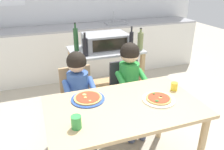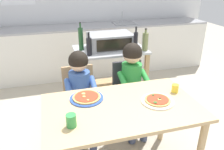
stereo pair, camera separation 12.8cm
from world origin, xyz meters
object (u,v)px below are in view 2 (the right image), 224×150
Objects in this scene: pizza_plate_blue_rimmed at (87,98)px; drinking_cup_yellow at (175,88)px; bottle_brown_beer at (81,39)px; dining_chair_left at (80,97)px; drinking_cup_green at (71,121)px; dining_chair_right at (129,91)px; kitchen_island_cart at (110,69)px; bottle_dark_olive_oil at (145,41)px; bottle_tall_green_wine at (89,46)px; child_in_blue_striped_shirt at (81,87)px; bottle_slim_sauce at (136,42)px; dining_table at (122,117)px; child_in_green_shirt at (133,78)px; toaster_oven at (110,41)px; pizza_plate_white at (158,101)px.

drinking_cup_yellow reaches higher than pizza_plate_blue_rimmed.
bottle_brown_beer is 0.44× the size of dining_chair_left.
drinking_cup_green is 1.28× the size of drinking_cup_yellow.
drinking_cup_green reaches higher than dining_chair_right.
bottle_brown_beer is at bearing 121.09° from drinking_cup_yellow.
bottle_dark_olive_oil is (0.40, -0.19, 0.40)m from kitchen_island_cart.
bottle_brown_beer is 0.24m from bottle_tall_green_wine.
child_in_blue_striped_shirt is (-0.18, -0.44, -0.29)m from bottle_tall_green_wine.
bottle_slim_sauce reaches higher than pizza_plate_blue_rimmed.
dining_table is 0.64m from child_in_green_shirt.
toaster_oven is 1.57× the size of bottle_brown_beer.
dining_table is at bearing 175.43° from pizza_plate_white.
toaster_oven is 0.68× the size of dining_chair_right.
dining_chair_left is at bearing 167.16° from child_in_green_shirt.
bottle_brown_beer reaches higher than bottle_tall_green_wine.
dining_table is at bearing 20.77° from drinking_cup_green.
bottle_brown_beer reaches higher than child_in_green_shirt.
bottle_dark_olive_oil reaches higher than pizza_plate_white.
kitchen_island_cart is at bearing 106.40° from drinking_cup_yellow.
bottle_brown_beer reaches higher than bottle_slim_sauce.
child_in_blue_striped_shirt is (-0.50, -0.64, -0.28)m from toaster_oven.
child_in_blue_striped_shirt is 0.38m from pizza_plate_blue_rimmed.
bottle_dark_olive_oil is at bearing 42.03° from pizza_plate_blue_rimmed.
bottle_tall_green_wine is 0.94× the size of pizza_plate_blue_rimmed.
drinking_cup_green is (-0.75, -0.72, 0.08)m from child_in_green_shirt.
child_in_green_shirt is at bearing -83.30° from toaster_oven.
bottle_dark_olive_oil reaches higher than dining_table.
dining_table is at bearing -36.21° from pizza_plate_blue_rimmed.
bottle_dark_olive_oil reaches higher than drinking_cup_yellow.
toaster_oven is at bearing 33.02° from bottle_tall_green_wine.
drinking_cup_yellow is at bearing -58.91° from bottle_brown_beer.
bottle_slim_sauce is 1.15× the size of bottle_tall_green_wine.
child_in_blue_striped_shirt reaches higher than dining_table.
bottle_slim_sauce is at bearing -46.91° from toaster_oven.
bottle_tall_green_wine reaches higher than pizza_plate_white.
dining_chair_right is 0.61m from child_in_blue_striped_shirt.
dining_table is at bearing -119.41° from child_in_green_shirt.
drinking_cup_green is (-1.06, -1.16, -0.18)m from bottle_dark_olive_oil.
dining_table is at bearing -83.53° from bottle_brown_beer.
kitchen_island_cart is 3.26× the size of bottle_dark_olive_oil.
dining_table is (-0.63, -0.99, -0.34)m from bottle_dark_olive_oil.
kitchen_island_cart is 3.26× the size of pizza_plate_white.
drinking_cup_green reaches higher than dining_chair_left.
bottle_dark_olive_oil is 0.28× the size of child_in_blue_striped_shirt.
drinking_cup_green is at bearing -115.76° from pizza_plate_blue_rimmed.
pizza_plate_blue_rimmed is at bearing 173.04° from drinking_cup_yellow.
toaster_oven is 1.25m from pizza_plate_white.
toaster_oven reaches higher than dining_chair_right.
bottle_dark_olive_oil is 1.01× the size of bottle_tall_green_wine.
dining_chair_left is at bearing 78.54° from drinking_cup_green.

